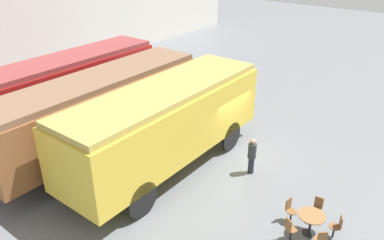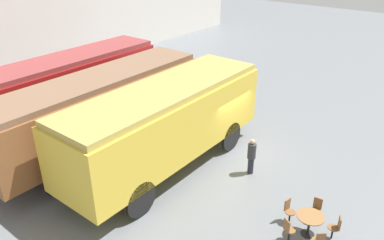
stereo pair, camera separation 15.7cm
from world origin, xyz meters
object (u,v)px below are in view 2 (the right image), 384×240
at_px(passenger_coach_wooden, 100,106).
at_px(visitor_person, 251,155).
at_px(streamlined_locomotive, 79,79).
at_px(cafe_chair_0, 289,209).
at_px(passenger_coach_vintage, 166,120).
at_px(cafe_table_near, 310,220).

xyz_separation_m(passenger_coach_wooden, visitor_person, (2.51, -6.10, -1.34)).
bearing_deg(streamlined_locomotive, visitor_person, -87.10).
bearing_deg(cafe_chair_0, visitor_person, 156.66).
height_order(passenger_coach_vintage, cafe_chair_0, passenger_coach_vintage).
distance_m(passenger_coach_wooden, cafe_chair_0, 8.77).
bearing_deg(cafe_table_near, cafe_chair_0, 78.02).
bearing_deg(streamlined_locomotive, cafe_table_near, -95.90).
relative_size(passenger_coach_vintage, visitor_person, 6.02).
relative_size(passenger_coach_vintage, cafe_chair_0, 10.84).
distance_m(passenger_coach_vintage, cafe_chair_0, 5.71).
bearing_deg(cafe_chair_0, passenger_coach_vintage, -167.94).
distance_m(passenger_coach_wooden, cafe_table_near, 9.52).
distance_m(streamlined_locomotive, passenger_coach_wooden, 4.61).
height_order(streamlined_locomotive, cafe_chair_0, streamlined_locomotive).
distance_m(cafe_chair_0, visitor_person, 3.05).
relative_size(passenger_coach_wooden, cafe_table_near, 11.71).
bearing_deg(cafe_table_near, streamlined_locomotive, 84.10).
height_order(streamlined_locomotive, passenger_coach_vintage, passenger_coach_vintage).
xyz_separation_m(cafe_chair_0, visitor_person, (1.75, 2.47, 0.34)).
distance_m(streamlined_locomotive, cafe_chair_0, 12.87).
distance_m(streamlined_locomotive, cafe_table_near, 13.66).
xyz_separation_m(cafe_table_near, cafe_chair_0, (0.17, 0.79, -0.09)).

